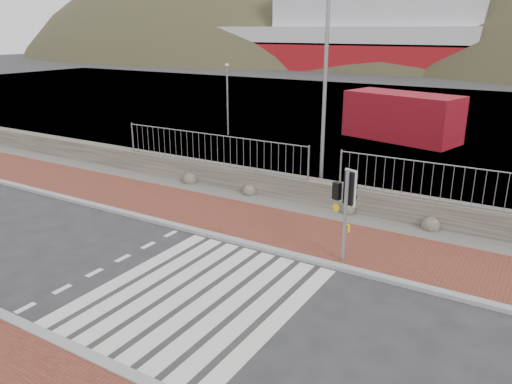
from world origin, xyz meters
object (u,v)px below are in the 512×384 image
Objects in this scene: ferry at (338,33)px; traffic_signal_far at (345,196)px; streetlight at (329,78)px; shipping_container at (402,117)px.

traffic_signal_far is at bearing -67.38° from ferry.
ferry is at bearing -48.15° from traffic_signal_far.
shipping_container is at bearing 85.78° from streetlight.
ferry is at bearing 105.51° from streetlight.
ferry is 19.16× the size of traffic_signal_far.
shipping_container is (-0.48, 11.71, -3.07)m from streetlight.
streetlight reaches higher than traffic_signal_far.
traffic_signal_far is (26.88, -64.51, -3.47)m from ferry.
ferry reaches higher than traffic_signal_far.
streetlight is (-2.61, 4.73, 2.49)m from traffic_signal_far.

